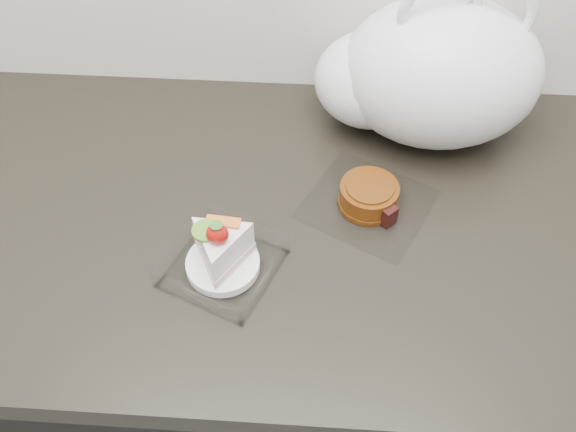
{
  "coord_description": "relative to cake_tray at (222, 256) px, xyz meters",
  "views": [
    {
      "loc": [
        0.08,
        1.08,
        1.63
      ],
      "look_at": [
        0.04,
        1.65,
        0.94
      ],
      "focal_mm": 40.0,
      "sensor_mm": 36.0,
      "label": 1
    }
  ],
  "objects": [
    {
      "name": "mooncake_wrap",
      "position": [
        0.2,
        0.13,
        -0.01
      ],
      "size": [
        0.23,
        0.23,
        0.04
      ],
      "rotation": [
        0.0,
        0.0,
        -0.3
      ],
      "color": "white",
      "rests_on": "counter"
    },
    {
      "name": "plastic_bag",
      "position": [
        0.28,
        0.31,
        0.08
      ],
      "size": [
        0.37,
        0.28,
        0.29
      ],
      "rotation": [
        0.0,
        0.0,
        0.12
      ],
      "color": "white",
      "rests_on": "counter"
    },
    {
      "name": "cake_tray",
      "position": [
        0.0,
        0.0,
        0.0
      ],
      "size": [
        0.18,
        0.18,
        0.11
      ],
      "rotation": [
        0.0,
        0.0,
        -0.41
      ],
      "color": "white",
      "rests_on": "counter"
    },
    {
      "name": "counter",
      "position": [
        0.04,
        0.1,
        -0.48
      ],
      "size": [
        2.04,
        0.64,
        0.9
      ],
      "color": "black",
      "rests_on": "ground"
    }
  ]
}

